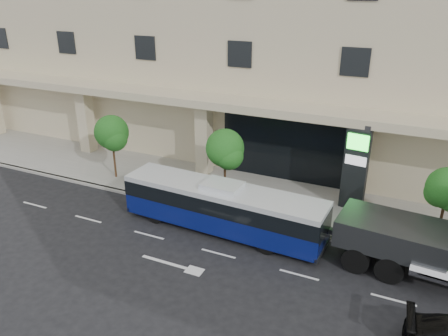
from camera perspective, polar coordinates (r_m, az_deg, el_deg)
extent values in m
plane|color=black|center=(22.62, 0.92, -9.19)|extent=(120.00, 120.00, 0.00)
cube|color=gray|center=(26.65, 5.30, -3.82)|extent=(120.00, 6.00, 0.15)
cube|color=gray|center=(24.16, 2.86, -6.74)|extent=(120.00, 0.30, 0.15)
cube|color=#C9B497|center=(34.00, 12.32, 19.01)|extent=(60.00, 15.00, 20.00)
cube|color=#C9B497|center=(26.43, 7.04, 7.79)|extent=(60.00, 2.80, 0.50)
cube|color=black|center=(28.42, 7.49, 2.39)|extent=(8.00, 0.12, 4.00)
cube|color=#C9B497|center=(34.60, -17.61, 6.02)|extent=(0.90, 0.90, 4.90)
cube|color=#C9B497|center=(29.03, -2.63, 3.95)|extent=(0.90, 0.90, 4.90)
cube|color=#C9B497|center=(26.24, 17.18, 0.81)|extent=(0.90, 0.90, 4.90)
cylinder|color=#422B19|center=(29.50, -14.15, 1.39)|extent=(0.14, 0.14, 2.80)
sphere|color=#195217|center=(28.93, -14.48, 4.56)|extent=(2.20, 2.20, 2.20)
sphere|color=#195217|center=(28.67, -14.11, 3.76)|extent=(1.65, 1.65, 1.65)
sphere|color=#195217|center=(29.39, -14.62, 4.01)|extent=(1.54, 1.54, 1.54)
cylinder|color=#422B19|center=(25.48, 0.12, -1.17)|extent=(0.14, 0.14, 2.94)
sphere|color=#195217|center=(24.80, 0.12, 2.64)|extent=(2.20, 2.20, 2.20)
sphere|color=#195217|center=(24.61, 0.67, 1.64)|extent=(1.65, 1.65, 1.65)
sphere|color=#195217|center=(25.24, -0.31, 1.99)|extent=(1.54, 1.54, 1.54)
cylinder|color=#422B19|center=(23.68, 26.47, -6.04)|extent=(0.14, 0.14, 2.73)
sphere|color=#195217|center=(22.98, 27.19, -2.36)|extent=(2.00, 2.00, 2.00)
sphere|color=#195217|center=(23.30, 26.29, -2.92)|extent=(1.40, 1.40, 1.40)
cylinder|color=black|center=(24.07, -8.92, -6.11)|extent=(0.91, 0.31, 0.90)
cylinder|color=black|center=(25.43, -6.44, -4.31)|extent=(0.91, 0.31, 0.90)
cylinder|color=black|center=(21.34, 5.58, -10.04)|extent=(0.91, 0.31, 0.90)
cylinder|color=black|center=(22.85, 7.38, -7.71)|extent=(0.91, 0.31, 0.90)
cube|color=#0A1358|center=(22.88, -0.21, -6.29)|extent=(10.88, 2.72, 1.08)
cube|color=black|center=(22.44, -0.21, -4.18)|extent=(10.88, 2.76, 0.81)
cube|color=silver|center=(22.20, -0.21, -2.94)|extent=(10.88, 2.72, 0.27)
cube|color=silver|center=(22.08, -0.21, -2.31)|extent=(2.04, 1.53, 0.27)
cube|color=#2D3033|center=(25.71, -10.86, -4.39)|extent=(0.24, 2.25, 0.27)
cube|color=#2D3033|center=(21.53, 12.73, -10.37)|extent=(0.24, 2.25, 0.27)
cube|color=#2D3033|center=(21.07, 21.19, -8.02)|extent=(4.92, 3.09, 1.23)
cube|color=#2D3033|center=(21.79, 13.96, -8.02)|extent=(1.81, 0.47, 0.25)
cube|color=#2D3033|center=(22.16, 12.18, -8.62)|extent=(0.45, 2.03, 0.20)
cylinder|color=black|center=(20.63, 20.79, -12.35)|extent=(1.26, 0.46, 1.23)
cylinder|color=black|center=(22.62, 21.87, -9.20)|extent=(1.26, 0.46, 1.23)
cylinder|color=black|center=(20.79, 16.79, -11.46)|extent=(1.26, 0.46, 1.23)
cylinder|color=black|center=(22.77, 18.25, -8.43)|extent=(1.26, 0.46, 1.23)
cube|color=black|center=(25.16, 16.82, 0.38)|extent=(1.37, 0.61, 5.29)
cube|color=#29F935|center=(24.45, 17.10, 3.24)|extent=(1.14, 0.21, 0.88)
cube|color=silver|center=(24.81, 16.82, 0.94)|extent=(1.14, 0.21, 0.53)
cube|color=#262628|center=(24.21, 17.31, 5.00)|extent=(1.14, 0.21, 0.35)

